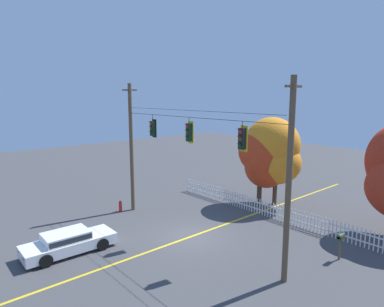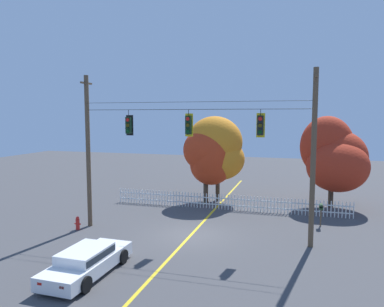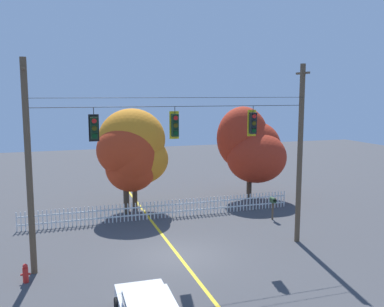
{
  "view_description": "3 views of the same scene",
  "coord_description": "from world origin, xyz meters",
  "px_view_note": "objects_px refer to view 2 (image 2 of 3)",
  "views": [
    {
      "loc": [
        13.98,
        -12.09,
        8.06
      ],
      "look_at": [
        0.03,
        0.08,
        4.88
      ],
      "focal_mm": 31.72,
      "sensor_mm": 36.0,
      "label": 1
    },
    {
      "loc": [
        5.65,
        -18.93,
        6.54
      ],
      "look_at": [
        -0.08,
        0.51,
        4.48
      ],
      "focal_mm": 34.54,
      "sensor_mm": 36.0,
      "label": 2
    },
    {
      "loc": [
        -5.24,
        -18.22,
        7.46
      ],
      "look_at": [
        0.66,
        -0.02,
        4.76
      ],
      "focal_mm": 39.98,
      "sensor_mm": 36.0,
      "label": 3
    }
  ],
  "objects_px": {
    "traffic_signal_westbound_side": "(129,125)",
    "autumn_oak_far_east": "(334,157)",
    "autumn_maple_mid": "(217,150)",
    "parked_car": "(87,261)",
    "traffic_signal_northbound_secondary": "(260,125)",
    "roadside_mailbox": "(321,208)",
    "autumn_maple_near_fence": "(209,156)",
    "traffic_signal_southbound_primary": "(188,125)",
    "fire_hydrant": "(78,223)"
  },
  "relations": [
    {
      "from": "autumn_maple_near_fence",
      "to": "traffic_signal_northbound_secondary",
      "type": "bearing_deg",
      "value": -59.58
    },
    {
      "from": "autumn_maple_near_fence",
      "to": "fire_hydrant",
      "type": "height_order",
      "value": "autumn_maple_near_fence"
    },
    {
      "from": "autumn_oak_far_east",
      "to": "traffic_signal_northbound_secondary",
      "type": "bearing_deg",
      "value": -115.67
    },
    {
      "from": "parked_car",
      "to": "traffic_signal_northbound_secondary",
      "type": "bearing_deg",
      "value": 43.88
    },
    {
      "from": "autumn_oak_far_east",
      "to": "parked_car",
      "type": "height_order",
      "value": "autumn_oak_far_east"
    },
    {
      "from": "parked_car",
      "to": "roadside_mailbox",
      "type": "relative_size",
      "value": 3.46
    },
    {
      "from": "autumn_maple_near_fence",
      "to": "autumn_maple_mid",
      "type": "xyz_separation_m",
      "value": [
        0.4,
        0.72,
        0.42
      ]
    },
    {
      "from": "traffic_signal_northbound_secondary",
      "to": "fire_hydrant",
      "type": "distance_m",
      "value": 11.75
    },
    {
      "from": "traffic_signal_westbound_side",
      "to": "autumn_maple_near_fence",
      "type": "xyz_separation_m",
      "value": [
        2.77,
        7.76,
        -2.44
      ]
    },
    {
      "from": "autumn_maple_near_fence",
      "to": "parked_car",
      "type": "xyz_separation_m",
      "value": [
        -1.78,
        -13.85,
        -2.97
      ]
    },
    {
      "from": "autumn_maple_near_fence",
      "to": "autumn_maple_mid",
      "type": "height_order",
      "value": "autumn_maple_mid"
    },
    {
      "from": "traffic_signal_westbound_side",
      "to": "traffic_signal_southbound_primary",
      "type": "xyz_separation_m",
      "value": [
        3.51,
        0.0,
        0.04
      ]
    },
    {
      "from": "traffic_signal_southbound_primary",
      "to": "autumn_maple_mid",
      "type": "distance_m",
      "value": 8.73
    },
    {
      "from": "traffic_signal_southbound_primary",
      "to": "roadside_mailbox",
      "type": "relative_size",
      "value": 1.07
    },
    {
      "from": "traffic_signal_northbound_secondary",
      "to": "autumn_maple_near_fence",
      "type": "distance_m",
      "value": 9.34
    },
    {
      "from": "autumn_maple_near_fence",
      "to": "autumn_oak_far_east",
      "type": "height_order",
      "value": "autumn_oak_far_east"
    },
    {
      "from": "traffic_signal_northbound_secondary",
      "to": "roadside_mailbox",
      "type": "relative_size",
      "value": 1.07
    },
    {
      "from": "autumn_oak_far_east",
      "to": "fire_hydrant",
      "type": "height_order",
      "value": "autumn_oak_far_east"
    },
    {
      "from": "traffic_signal_southbound_primary",
      "to": "roadside_mailbox",
      "type": "bearing_deg",
      "value": 28.04
    },
    {
      "from": "traffic_signal_southbound_primary",
      "to": "roadside_mailbox",
      "type": "distance_m",
      "value": 9.42
    },
    {
      "from": "autumn_oak_far_east",
      "to": "parked_car",
      "type": "bearing_deg",
      "value": -125.23
    },
    {
      "from": "autumn_oak_far_east",
      "to": "traffic_signal_westbound_side",
      "type": "bearing_deg",
      "value": -142.29
    },
    {
      "from": "autumn_maple_near_fence",
      "to": "parked_car",
      "type": "height_order",
      "value": "autumn_maple_near_fence"
    },
    {
      "from": "traffic_signal_northbound_secondary",
      "to": "autumn_maple_mid",
      "type": "distance_m",
      "value": 9.67
    },
    {
      "from": "traffic_signal_westbound_side",
      "to": "traffic_signal_southbound_primary",
      "type": "bearing_deg",
      "value": 0.01
    },
    {
      "from": "autumn_maple_near_fence",
      "to": "autumn_maple_mid",
      "type": "distance_m",
      "value": 0.92
    },
    {
      "from": "roadside_mailbox",
      "to": "fire_hydrant",
      "type": "bearing_deg",
      "value": -161.05
    },
    {
      "from": "traffic_signal_southbound_primary",
      "to": "autumn_maple_near_fence",
      "type": "bearing_deg",
      "value": 95.49
    },
    {
      "from": "traffic_signal_southbound_primary",
      "to": "autumn_oak_far_east",
      "type": "xyz_separation_m",
      "value": [
        8.14,
        9.01,
        -2.45
      ]
    },
    {
      "from": "traffic_signal_northbound_secondary",
      "to": "parked_car",
      "type": "distance_m",
      "value": 10.35
    },
    {
      "from": "traffic_signal_westbound_side",
      "to": "roadside_mailbox",
      "type": "height_order",
      "value": "traffic_signal_westbound_side"
    },
    {
      "from": "traffic_signal_southbound_primary",
      "to": "autumn_maple_near_fence",
      "type": "distance_m",
      "value": 8.18
    },
    {
      "from": "traffic_signal_southbound_primary",
      "to": "fire_hydrant",
      "type": "distance_m",
      "value": 8.63
    },
    {
      "from": "traffic_signal_westbound_side",
      "to": "traffic_signal_northbound_secondary",
      "type": "height_order",
      "value": "same"
    },
    {
      "from": "autumn_maple_mid",
      "to": "parked_car",
      "type": "relative_size",
      "value": 1.4
    },
    {
      "from": "traffic_signal_northbound_secondary",
      "to": "roadside_mailbox",
      "type": "bearing_deg",
      "value": 49.15
    },
    {
      "from": "autumn_maple_near_fence",
      "to": "autumn_maple_mid",
      "type": "bearing_deg",
      "value": 61.08
    },
    {
      "from": "traffic_signal_northbound_secondary",
      "to": "fire_hydrant",
      "type": "bearing_deg",
      "value": -175.13
    },
    {
      "from": "traffic_signal_southbound_primary",
      "to": "fire_hydrant",
      "type": "relative_size",
      "value": 1.87
    },
    {
      "from": "traffic_signal_southbound_primary",
      "to": "autumn_maple_near_fence",
      "type": "height_order",
      "value": "traffic_signal_southbound_primary"
    },
    {
      "from": "roadside_mailbox",
      "to": "parked_car",
      "type": "bearing_deg",
      "value": -134.22
    },
    {
      "from": "traffic_signal_southbound_primary",
      "to": "traffic_signal_northbound_secondary",
      "type": "height_order",
      "value": "same"
    },
    {
      "from": "traffic_signal_southbound_primary",
      "to": "parked_car",
      "type": "distance_m",
      "value": 8.55
    },
    {
      "from": "roadside_mailbox",
      "to": "traffic_signal_westbound_side",
      "type": "bearing_deg",
      "value": -160.41
    },
    {
      "from": "autumn_oak_far_east",
      "to": "parked_car",
      "type": "relative_size",
      "value": 1.4
    },
    {
      "from": "fire_hydrant",
      "to": "roadside_mailbox",
      "type": "xyz_separation_m",
      "value": [
        13.5,
        4.64,
        0.72
      ]
    },
    {
      "from": "traffic_signal_northbound_secondary",
      "to": "roadside_mailbox",
      "type": "height_order",
      "value": "traffic_signal_northbound_secondary"
    },
    {
      "from": "traffic_signal_westbound_side",
      "to": "autumn_oak_far_east",
      "type": "distance_m",
      "value": 14.92
    },
    {
      "from": "traffic_signal_northbound_secondary",
      "to": "parked_car",
      "type": "xyz_separation_m",
      "value": [
        -6.33,
        -6.09,
        -5.47
      ]
    },
    {
      "from": "traffic_signal_westbound_side",
      "to": "autumn_oak_far_east",
      "type": "height_order",
      "value": "traffic_signal_westbound_side"
    }
  ]
}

